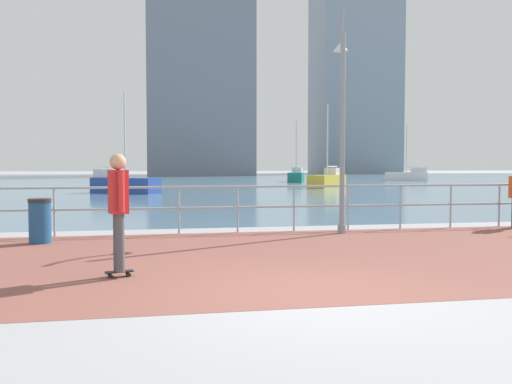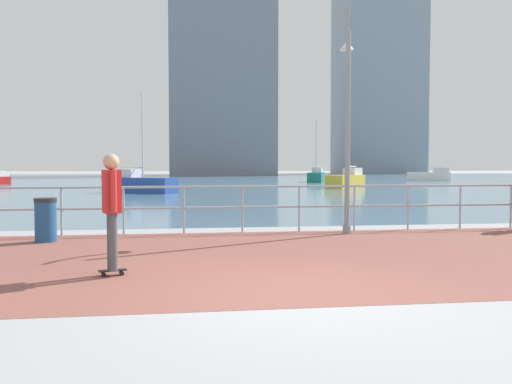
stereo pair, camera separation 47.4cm
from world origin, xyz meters
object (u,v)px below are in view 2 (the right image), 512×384
(lamppost, at_px, (347,109))
(sailboat_white, at_px, (316,176))
(sailboat_red, at_px, (430,176))
(sailboat_yellow, at_px, (347,180))
(sailboat_ivory, at_px, (141,183))
(skateboarder, at_px, (112,203))
(trash_bin, at_px, (46,220))

(lamppost, height_order, sailboat_white, sailboat_white)
(sailboat_red, height_order, sailboat_yellow, sailboat_yellow)
(sailboat_ivory, bearing_deg, skateboarder, -86.42)
(sailboat_white, distance_m, sailboat_yellow, 13.21)
(sailboat_white, height_order, sailboat_yellow, sailboat_yellow)
(sailboat_red, xyz_separation_m, sailboat_yellow, (-13.72, -15.01, 0.01))
(skateboarder, relative_size, trash_bin, 1.92)
(lamppost, relative_size, sailboat_ivory, 0.90)
(skateboarder, height_order, sailboat_white, sailboat_white)
(lamppost, bearing_deg, sailboat_red, 61.69)
(lamppost, bearing_deg, sailboat_yellow, 72.55)
(skateboarder, bearing_deg, sailboat_red, 59.20)
(sailboat_ivory, height_order, sailboat_white, sailboat_white)
(sailboat_ivory, xyz_separation_m, sailboat_yellow, (14.29, 5.49, 0.02))
(skateboarder, bearing_deg, trash_bin, 116.48)
(lamppost, height_order, sailboat_ivory, sailboat_ivory)
(lamppost, distance_m, sailboat_white, 39.41)
(sailboat_red, height_order, sailboat_ivory, sailboat_red)
(trash_bin, relative_size, sailboat_ivory, 0.16)
(lamppost, distance_m, sailboat_ivory, 20.79)
(trash_bin, relative_size, sailboat_yellow, 0.15)
(sailboat_white, bearing_deg, skateboarder, -108.00)
(sailboat_ivory, relative_size, sailboat_white, 0.97)
(trash_bin, xyz_separation_m, sailboat_ivory, (0.36, 20.23, 0.09))
(skateboarder, height_order, sailboat_ivory, sailboat_ivory)
(lamppost, bearing_deg, trash_bin, -175.03)
(skateboarder, bearing_deg, sailboat_white, 72.00)
(skateboarder, relative_size, sailboat_yellow, 0.29)
(skateboarder, distance_m, trash_bin, 4.22)
(sailboat_ivory, xyz_separation_m, sailboat_white, (15.35, 18.66, 0.02))
(trash_bin, bearing_deg, skateboarder, -63.52)
(trash_bin, relative_size, sailboat_red, 0.16)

